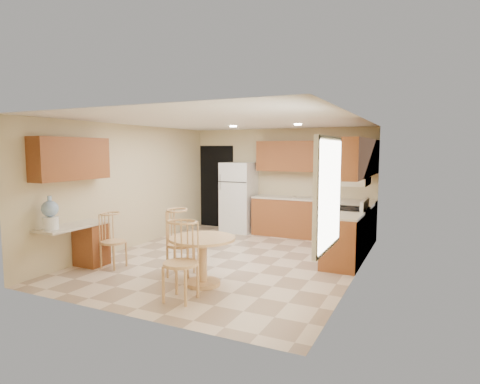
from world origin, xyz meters
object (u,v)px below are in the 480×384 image
at_px(chair_desk, 109,236).
at_px(water_crock, 50,214).
at_px(dining_table, 203,254).
at_px(stove, 349,232).
at_px(refrigerator, 239,197).
at_px(chair_table_b, 176,255).
at_px(chair_table_a, 177,237).

distance_m(chair_desk, water_crock, 0.99).
bearing_deg(dining_table, stove, 57.39).
bearing_deg(refrigerator, stove, -22.99).
xyz_separation_m(stove, chair_table_b, (-1.59, -3.32, 0.17)).
bearing_deg(dining_table, chair_desk, 179.01).
bearing_deg(water_crock, stove, 40.06).
bearing_deg(chair_desk, chair_table_b, 68.08).
height_order(dining_table, chair_desk, chair_desk).
distance_m(chair_table_b, water_crock, 2.36).
height_order(chair_table_a, chair_desk, chair_table_a).
xyz_separation_m(refrigerator, stove, (2.88, -1.22, -0.38)).
bearing_deg(chair_table_b, water_crock, -4.15).
relative_size(dining_table, chair_table_a, 0.92).
xyz_separation_m(refrigerator, chair_table_b, (1.28, -4.54, -0.21)).
height_order(chair_table_b, chair_desk, chair_table_b).
xyz_separation_m(dining_table, chair_table_a, (-0.55, 0.15, 0.17)).
xyz_separation_m(stove, water_crock, (-3.92, -3.30, 0.54)).
bearing_deg(chair_table_b, chair_desk, -26.25).
relative_size(chair_desk, water_crock, 1.77).
bearing_deg(refrigerator, chair_desk, -99.07).
relative_size(stove, dining_table, 1.12).
distance_m(refrigerator, chair_desk, 3.82).
relative_size(refrigerator, dining_table, 1.74).
xyz_separation_m(chair_table_b, chair_desk, (-1.88, 0.78, -0.08)).
distance_m(refrigerator, dining_table, 4.00).
xyz_separation_m(refrigerator, water_crock, (-1.05, -4.52, 0.16)).
height_order(stove, chair_table_b, stove).
bearing_deg(chair_table_a, stove, 122.69).
relative_size(dining_table, chair_table_b, 0.93).
height_order(chair_table_a, chair_table_b, chair_table_a).
height_order(chair_table_b, water_crock, water_crock).
xyz_separation_m(chair_table_a, water_crock, (-1.73, -0.88, 0.37)).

